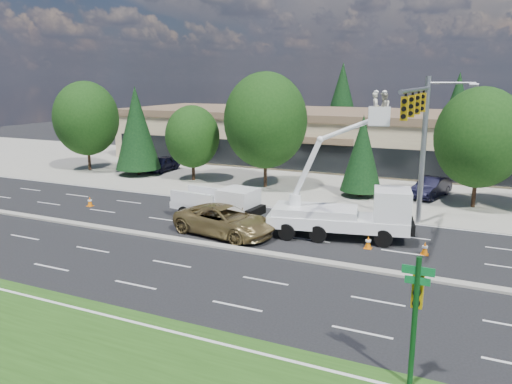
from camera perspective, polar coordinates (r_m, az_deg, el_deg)
The scene contains 25 objects.
ground at distance 27.48m, azimuth -5.85°, elevation -6.01°, with size 140.00×140.00×0.00m, color black.
concrete_apron at distance 45.25m, azimuth 7.10°, elevation 1.47°, with size 140.00×22.00×0.01m, color gray.
road_median at distance 27.46m, azimuth -5.85°, elevation -5.89°, with size 120.00×0.55×0.12m, color gray.
strip_mall at distance 54.31m, azimuth 10.42°, elevation 6.27°, with size 50.40×15.40×5.50m.
tree_front_a at distance 51.55m, azimuth -18.83°, elevation 7.96°, with size 6.24×6.24×8.65m.
tree_front_b at distance 47.69m, azimuth -13.48°, elevation 7.14°, with size 4.16×4.16×8.20m.
tree_front_c at distance 44.31m, azimuth -7.28°, elevation 6.29°, with size 4.77×4.77×6.61m.
tree_front_d at distance 40.88m, azimuth 1.09°, elevation 8.17°, with size 6.80×6.80×9.43m.
tree_front_e at distance 38.64m, azimuth 12.04°, elevation 4.36°, with size 3.16×3.16×6.22m.
tree_front_f at distance 37.53m, azimuth 24.19°, elevation 5.68°, with size 6.03×6.03×8.36m.
tree_back_a at distance 71.68m, azimuth -1.25°, elevation 9.50°, with size 4.42×4.42×8.71m.
tree_back_b at distance 66.69m, azimuth 9.79°, elevation 10.07°, with size 5.51×5.51×10.87m.
tree_back_c at distance 64.51m, azimuth 21.99°, elevation 8.66°, with size 4.89×4.89×9.64m.
signal_mast at distance 29.68m, azimuth 18.33°, elevation 6.80°, with size 2.76×10.16×9.00m.
street_sign_pole at distance 15.38m, azimuth 17.81°, elevation -12.42°, with size 0.90×0.44×4.00m.
utility_pickup at distance 31.82m, azimuth -4.10°, elevation -1.65°, with size 5.90×2.70×2.19m.
bucket_truck at distance 28.34m, azimuth 10.70°, elevation -1.87°, with size 8.09×3.88×8.25m.
traffic_cone_a at distance 37.24m, azimuth -18.46°, elevation -1.04°, with size 0.40×0.40×0.70m.
traffic_cone_b at distance 32.13m, azimuth -7.34°, elevation -2.62°, with size 0.40×0.40×0.70m.
traffic_cone_c at distance 29.64m, azimuth -0.26°, elevation -3.84°, with size 0.40×0.40×0.70m.
traffic_cone_d at distance 27.32m, azimuth 12.70°, elevation -5.62°, with size 0.40×0.40×0.70m.
traffic_cone_e at distance 27.16m, azimuth 18.73°, elevation -6.12°, with size 0.40×0.40×0.70m.
minivan at distance 28.85m, azimuth -3.60°, elevation -3.28°, with size 2.82×6.11×1.70m, color olive.
parked_car_west at distance 49.53m, azimuth -10.64°, elevation 3.20°, with size 1.74×4.32×1.47m, color black.
parked_car_east at distance 40.22m, azimuth 19.36°, elevation 0.51°, with size 1.61×4.62×1.52m, color black.
Camera 1 is at (13.36, -22.32, 8.85)m, focal length 35.00 mm.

